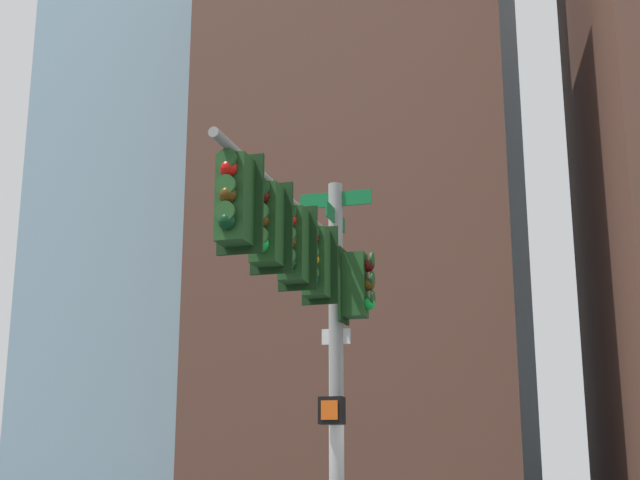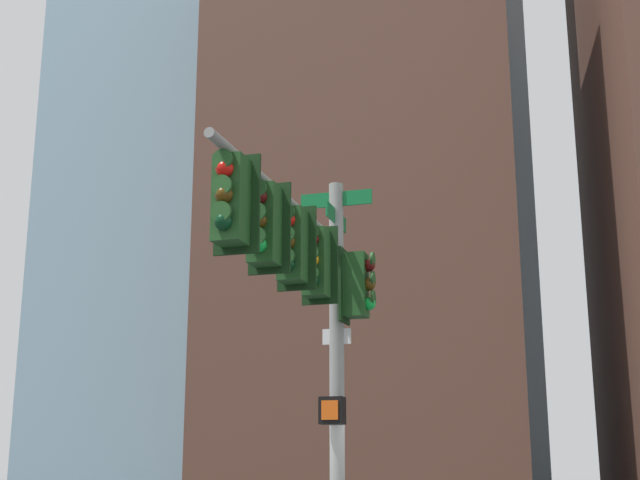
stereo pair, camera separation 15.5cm
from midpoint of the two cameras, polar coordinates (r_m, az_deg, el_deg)
signal_pole_assembly at (r=12.61m, az=-1.01°, el=-2.85°), size 1.42×5.54×6.29m
building_brick_midblock at (r=57.87m, az=2.49°, el=2.86°), size 17.20×19.06×37.73m
building_glass_tower at (r=79.06m, az=-1.30°, el=12.18°), size 33.68×28.03×74.10m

